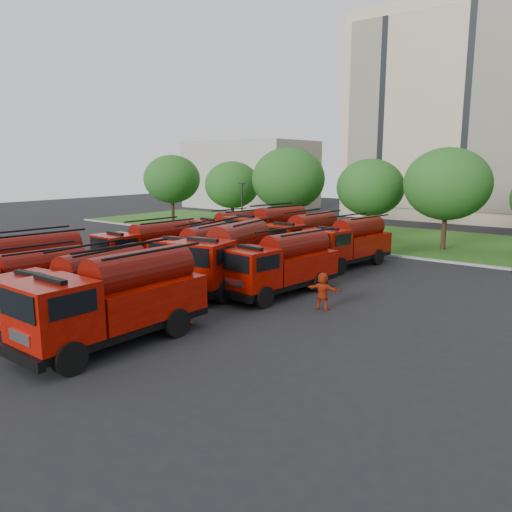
{
  "coord_description": "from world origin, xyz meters",
  "views": [
    {
      "loc": [
        17.83,
        -17.07,
        6.83
      ],
      "look_at": [
        1.51,
        4.23,
        1.8
      ],
      "focal_mm": 35.0,
      "sensor_mm": 36.0,
      "label": 1
    }
  ],
  "objects_px": {
    "fire_truck_8": "(228,230)",
    "firefighter_3": "(189,323)",
    "fire_truck_2": "(82,290)",
    "fire_truck_7": "(282,264)",
    "fire_truck_0": "(16,267)",
    "fire_truck_11": "(349,242)",
    "fire_truck_4": "(147,247)",
    "fire_truck_5": "(198,251)",
    "fire_truck_1": "(21,285)",
    "fire_truck_10": "(304,237)",
    "firefighter_0": "(82,349)",
    "fire_truck_3": "(116,300)",
    "firefighter_1": "(41,343)",
    "firefighter_2": "(66,373)",
    "fire_truck_9": "(269,229)",
    "fire_truck_6": "(229,256)",
    "firefighter_5": "(322,309)",
    "firefighter_4": "(110,292)"
  },
  "relations": [
    {
      "from": "fire_truck_8",
      "to": "fire_truck_7",
      "type": "bearing_deg",
      "value": -33.0
    },
    {
      "from": "fire_truck_2",
      "to": "fire_truck_1",
      "type": "bearing_deg",
      "value": -173.43
    },
    {
      "from": "fire_truck_2",
      "to": "firefighter_3",
      "type": "distance_m",
      "value": 4.65
    },
    {
      "from": "fire_truck_2",
      "to": "fire_truck_3",
      "type": "relative_size",
      "value": 0.95
    },
    {
      "from": "firefighter_1",
      "to": "firefighter_2",
      "type": "xyz_separation_m",
      "value": [
        3.22,
        -0.95,
        0.0
      ]
    },
    {
      "from": "fire_truck_6",
      "to": "fire_truck_2",
      "type": "bearing_deg",
      "value": -103.7
    },
    {
      "from": "fire_truck_11",
      "to": "fire_truck_2",
      "type": "bearing_deg",
      "value": -91.06
    },
    {
      "from": "fire_truck_2",
      "to": "fire_truck_7",
      "type": "relative_size",
      "value": 1.0
    },
    {
      "from": "fire_truck_8",
      "to": "firefighter_3",
      "type": "xyz_separation_m",
      "value": [
        11.09,
        -15.5,
        -1.49
      ]
    },
    {
      "from": "fire_truck_4",
      "to": "fire_truck_5",
      "type": "distance_m",
      "value": 3.62
    },
    {
      "from": "firefighter_0",
      "to": "firefighter_5",
      "type": "relative_size",
      "value": 0.84
    },
    {
      "from": "fire_truck_10",
      "to": "fire_truck_11",
      "type": "xyz_separation_m",
      "value": [
        3.43,
        0.17,
        -0.04
      ]
    },
    {
      "from": "fire_truck_4",
      "to": "fire_truck_1",
      "type": "bearing_deg",
      "value": -68.45
    },
    {
      "from": "fire_truck_4",
      "to": "fire_truck_8",
      "type": "distance_m",
      "value": 9.79
    },
    {
      "from": "firefighter_0",
      "to": "firefighter_1",
      "type": "xyz_separation_m",
      "value": [
        -1.79,
        -0.62,
        0.0
      ]
    },
    {
      "from": "fire_truck_6",
      "to": "firefighter_1",
      "type": "height_order",
      "value": "fire_truck_6"
    },
    {
      "from": "firefighter_1",
      "to": "firefighter_4",
      "type": "distance_m",
      "value": 7.77
    },
    {
      "from": "fire_truck_8",
      "to": "firefighter_2",
      "type": "bearing_deg",
      "value": -56.75
    },
    {
      "from": "fire_truck_5",
      "to": "fire_truck_11",
      "type": "height_order",
      "value": "fire_truck_11"
    },
    {
      "from": "firefighter_2",
      "to": "fire_truck_0",
      "type": "bearing_deg",
      "value": 53.24
    },
    {
      "from": "fire_truck_5",
      "to": "fire_truck_11",
      "type": "xyz_separation_m",
      "value": [
        5.91,
        8.29,
        0.08
      ]
    },
    {
      "from": "fire_truck_5",
      "to": "fire_truck_6",
      "type": "distance_m",
      "value": 3.61
    },
    {
      "from": "fire_truck_2",
      "to": "fire_truck_4",
      "type": "xyz_separation_m",
      "value": [
        -6.46,
        8.96,
        -0.05
      ]
    },
    {
      "from": "fire_truck_2",
      "to": "fire_truck_11",
      "type": "height_order",
      "value": "fire_truck_11"
    },
    {
      "from": "fire_truck_3",
      "to": "fire_truck_5",
      "type": "height_order",
      "value": "fire_truck_3"
    },
    {
      "from": "fire_truck_0",
      "to": "fire_truck_2",
      "type": "distance_m",
      "value": 6.55
    },
    {
      "from": "fire_truck_3",
      "to": "fire_truck_5",
      "type": "distance_m",
      "value": 11.72
    },
    {
      "from": "firefighter_1",
      "to": "firefighter_5",
      "type": "relative_size",
      "value": 1.08
    },
    {
      "from": "fire_truck_11",
      "to": "firefighter_0",
      "type": "relative_size",
      "value": 4.86
    },
    {
      "from": "fire_truck_10",
      "to": "fire_truck_11",
      "type": "distance_m",
      "value": 3.43
    },
    {
      "from": "fire_truck_0",
      "to": "fire_truck_11",
      "type": "height_order",
      "value": "fire_truck_0"
    },
    {
      "from": "firefighter_5",
      "to": "fire_truck_8",
      "type": "bearing_deg",
      "value": -44.3
    },
    {
      "from": "fire_truck_11",
      "to": "firefighter_1",
      "type": "distance_m",
      "value": 20.59
    },
    {
      "from": "fire_truck_5",
      "to": "fire_truck_7",
      "type": "xyz_separation_m",
      "value": [
        6.45,
        -0.36,
        0.08
      ]
    },
    {
      "from": "fire_truck_1",
      "to": "fire_truck_8",
      "type": "relative_size",
      "value": 1.0
    },
    {
      "from": "fire_truck_7",
      "to": "firefighter_3",
      "type": "relative_size",
      "value": 3.82
    },
    {
      "from": "fire_truck_2",
      "to": "fire_truck_3",
      "type": "bearing_deg",
      "value": -13.64
    },
    {
      "from": "fire_truck_3",
      "to": "fire_truck_1",
      "type": "bearing_deg",
      "value": -175.25
    },
    {
      "from": "fire_truck_3",
      "to": "firefighter_1",
      "type": "xyz_separation_m",
      "value": [
        -2.36,
        -1.81,
        -1.75
      ]
    },
    {
      "from": "fire_truck_10",
      "to": "firefighter_0",
      "type": "height_order",
      "value": "fire_truck_10"
    },
    {
      "from": "fire_truck_2",
      "to": "fire_truck_4",
      "type": "relative_size",
      "value": 1.04
    },
    {
      "from": "fire_truck_5",
      "to": "fire_truck_10",
      "type": "bearing_deg",
      "value": 64.48
    },
    {
      "from": "fire_truck_6",
      "to": "firefighter_0",
      "type": "distance_m",
      "value": 10.62
    },
    {
      "from": "fire_truck_8",
      "to": "fire_truck_9",
      "type": "bearing_deg",
      "value": 18.8
    },
    {
      "from": "fire_truck_0",
      "to": "fire_truck_3",
      "type": "xyz_separation_m",
      "value": [
        9.2,
        -0.91,
        0.1
      ]
    },
    {
      "from": "fire_truck_0",
      "to": "firefighter_0",
      "type": "height_order",
      "value": "fire_truck_0"
    },
    {
      "from": "fire_truck_10",
      "to": "fire_truck_11",
      "type": "relative_size",
      "value": 1.0
    },
    {
      "from": "fire_truck_9",
      "to": "firefighter_3",
      "type": "height_order",
      "value": "fire_truck_9"
    },
    {
      "from": "firefighter_1",
      "to": "firefighter_3",
      "type": "relative_size",
      "value": 1.02
    },
    {
      "from": "fire_truck_1",
      "to": "fire_truck_9",
      "type": "relative_size",
      "value": 0.84
    }
  ]
}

